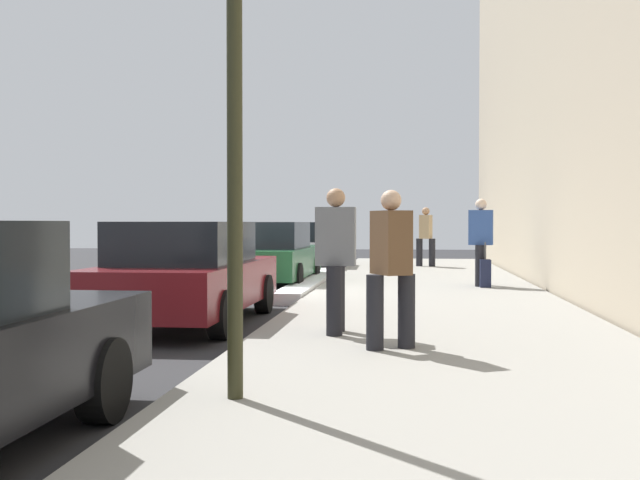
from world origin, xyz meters
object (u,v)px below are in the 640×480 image
Objects in this scene: parked_car_maroon at (188,273)px; rolling_suitcase at (485,273)px; parked_car_silver at (309,246)px; pedestrian_tan_coat at (426,235)px; pedestrian_grey_coat at (336,256)px; pedestrian_brown_coat at (391,264)px; parked_car_green at (270,254)px; pedestrian_blue_coat at (481,239)px.

rolling_suitcase is at bearing -42.04° from parked_car_maroon.
parked_car_maroon is at bearing 179.62° from parked_car_silver.
pedestrian_tan_coat is at bearing 8.05° from rolling_suitcase.
pedestrian_grey_coat is 1.04× the size of pedestrian_brown_coat.
pedestrian_grey_coat is at bearing -171.25° from parked_car_silver.
pedestrian_grey_coat is at bearing -164.27° from parked_car_green.
pedestrian_brown_coat is 0.91× the size of pedestrian_blue_coat.
rolling_suitcase is at bearing -104.81° from parked_car_green.
pedestrian_blue_coat reaches higher than pedestrian_tan_coat.
parked_car_maroon is 2.56× the size of pedestrian_tan_coat.
parked_car_green reaches higher than rolling_suitcase.
pedestrian_blue_coat is at bearing -11.47° from pedestrian_brown_coat.
pedestrian_grey_coat is 14.63m from pedestrian_tan_coat.
parked_car_silver is at bearing 10.61° from pedestrian_brown_coat.
parked_car_silver is 3.68m from pedestrian_tan_coat.
parked_car_silver is at bearing 8.75° from pedestrian_grey_coat.
parked_car_silver is 2.64× the size of pedestrian_grey_coat.
pedestrian_grey_coat is 7.45m from rolling_suitcase.
parked_car_maroon is 2.90m from pedestrian_grey_coat.
pedestrian_grey_coat is at bearing -125.43° from parked_car_maroon.
pedestrian_brown_coat is 15.67m from pedestrian_tan_coat.
rolling_suitcase is (-1.27, -4.80, -0.32)m from parked_car_green.
parked_car_green is at bearing 75.19° from rolling_suitcase.
pedestrian_tan_coat is (6.29, -3.73, 0.36)m from parked_car_green.
rolling_suitcase is at bearing -171.95° from pedestrian_tan_coat.
pedestrian_brown_coat is (-1.09, -0.69, -0.04)m from pedestrian_grey_coat.
parked_car_silver is 14.84m from pedestrian_grey_coat.
parked_car_green is 2.48× the size of pedestrian_blue_coat.
pedestrian_brown_coat is 0.93× the size of pedestrian_tan_coat.
parked_car_maroon is at bearing 140.11° from pedestrian_blue_coat.
pedestrian_blue_coat is (-0.92, -4.74, 0.38)m from parked_car_green.
pedestrian_brown_coat is at bearing 177.43° from pedestrian_tan_coat.
parked_car_green is 7.32m from pedestrian_tan_coat.
rolling_suitcase is at bearing -148.34° from parked_car_silver.
parked_car_green is 6.40m from parked_car_silver.
pedestrian_grey_coat is 0.97× the size of pedestrian_tan_coat.
parked_car_silver is 9.01m from rolling_suitcase.
pedestrian_blue_coat reaches higher than pedestrian_brown_coat.
pedestrian_tan_coat is 1.94× the size of rolling_suitcase.
pedestrian_tan_coat reaches higher than pedestrian_brown_coat.
pedestrian_tan_coat reaches higher than rolling_suitcase.
parked_car_green is at bearing 179.35° from parked_car_silver.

